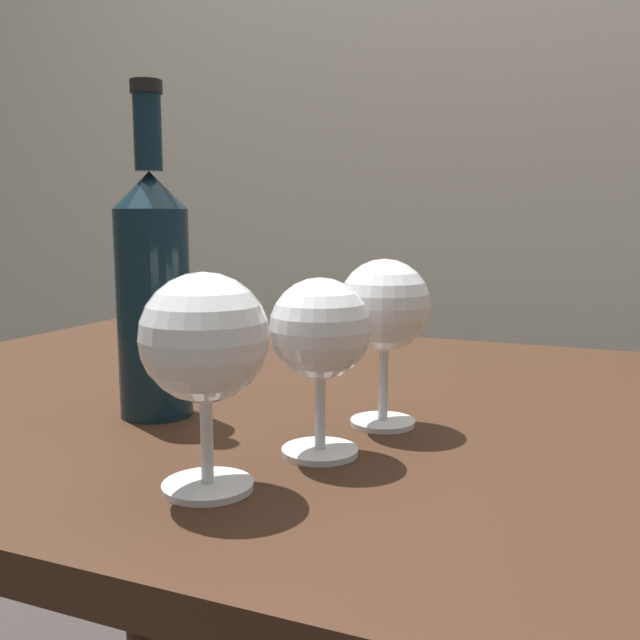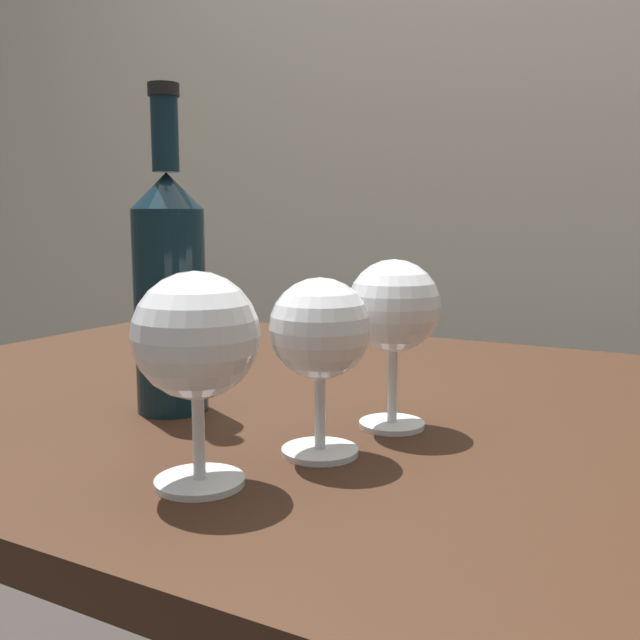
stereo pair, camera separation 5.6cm
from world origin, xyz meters
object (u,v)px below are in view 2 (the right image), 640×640
(wine_glass_white, at_px, (196,340))
(wine_glass_port, at_px, (394,311))
(wine_glass_amber, at_px, (320,333))
(wine_bottle, at_px, (170,286))

(wine_glass_white, distance_m, wine_glass_port, 0.21)
(wine_glass_amber, xyz_separation_m, wine_glass_port, (0.02, 0.10, 0.01))
(wine_glass_white, relative_size, wine_bottle, 0.49)
(wine_glass_white, xyz_separation_m, wine_bottle, (-0.15, 0.15, 0.02))
(wine_glass_white, distance_m, wine_glass_amber, 0.11)
(wine_glass_white, height_order, wine_glass_amber, wine_glass_white)
(wine_glass_port, xyz_separation_m, wine_bottle, (-0.22, -0.05, 0.02))
(wine_glass_white, relative_size, wine_glass_amber, 1.07)
(wine_bottle, bearing_deg, wine_glass_port, 13.61)
(wine_glass_amber, xyz_separation_m, wine_bottle, (-0.19, 0.05, 0.02))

